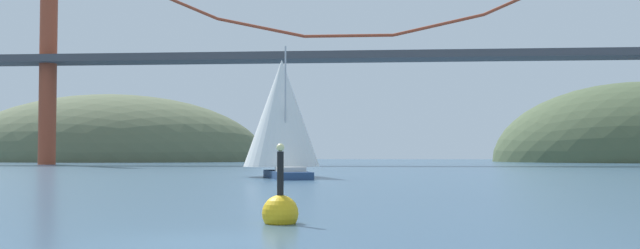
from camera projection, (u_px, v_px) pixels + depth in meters
name	position (u px, v px, depth m)	size (l,w,h in m)	color
ground_plane	(192.00, 243.00, 16.47)	(360.00, 360.00, 0.00)	#385670
headland_left	(109.00, 161.00, 155.33)	(70.61, 44.00, 29.72)	#5B6647
suspension_bridge	(349.00, 50.00, 111.80)	(135.75, 6.00, 39.35)	#A34228
sailboat_white_mainsail	(282.00, 115.00, 58.79)	(8.03, 11.06, 10.81)	navy
channel_buoy	(280.00, 211.00, 20.84)	(1.10, 1.10, 2.64)	gold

